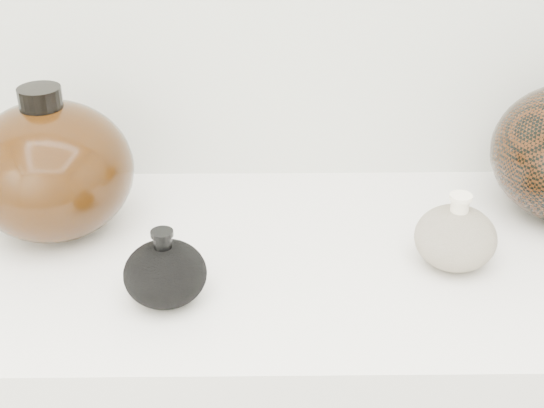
{
  "coord_description": "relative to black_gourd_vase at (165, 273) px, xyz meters",
  "views": [
    {
      "loc": [
        -0.03,
        0.06,
        1.48
      ],
      "look_at": [
        -0.02,
        0.92,
        1.0
      ],
      "focal_mm": 50.0,
      "sensor_mm": 36.0,
      "label": 1
    }
  ],
  "objects": [
    {
      "name": "cream_gourd_vase",
      "position": [
        0.38,
        0.08,
        0.0
      ],
      "size": [
        0.14,
        0.14,
        0.11
      ],
      "color": "beige",
      "rests_on": "display_counter"
    },
    {
      "name": "room",
      "position": [
        0.15,
        -0.57,
        0.36
      ],
      "size": [
        3.04,
        2.42,
        2.64
      ],
      "color": "slate",
      "rests_on": "ground"
    },
    {
      "name": "left_round_pot",
      "position": [
        -0.18,
        0.18,
        0.06
      ],
      "size": [
        0.23,
        0.23,
        0.22
      ],
      "color": "black",
      "rests_on": "display_counter"
    },
    {
      "name": "black_gourd_vase",
      "position": [
        0.0,
        0.0,
        0.0
      ],
      "size": [
        0.12,
        0.12,
        0.1
      ],
      "color": "black",
      "rests_on": "display_counter"
    }
  ]
}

